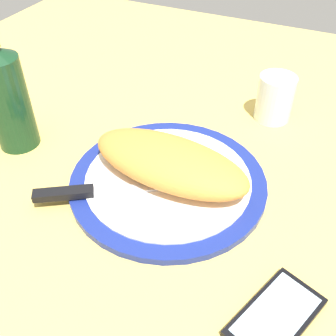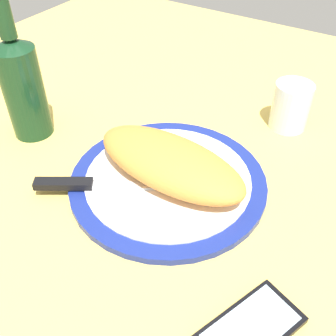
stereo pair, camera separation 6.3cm
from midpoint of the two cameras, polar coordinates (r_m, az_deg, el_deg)
The scene contains 8 objects.
ground_plane at distance 65.91cm, azimuth 2.72°, elevation -3.40°, with size 150.00×150.00×3.00cm, color #DBB756.
plate at distance 64.37cm, azimuth 2.78°, elevation -2.00°, with size 31.84×31.84×1.51cm.
calzone at distance 62.27cm, azimuth 3.18°, elevation 0.70°, with size 27.46×13.91×5.67cm.
fork at distance 68.25cm, azimuth 5.72°, elevation 1.87°, with size 17.83×2.35×0.40cm.
knife at distance 62.66cm, azimuth -9.10°, elevation -2.45°, with size 20.51×13.84×1.20cm.
smartphone at distance 50.89cm, azimuth 15.51°, elevation -21.62°, with size 10.60×13.98×1.16cm.
water_glass at distance 79.96cm, azimuth 19.34°, elevation 7.97°, with size 7.03×7.03×8.97cm.
wine_bottle at distance 74.23cm, azimuth -17.94°, elevation 11.14°, with size 7.23×7.23×25.20cm.
Camera 2 is at (-25.24, 39.82, 44.67)cm, focal length 42.39 mm.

